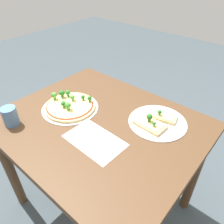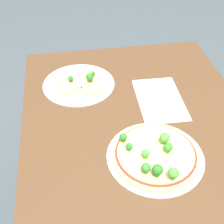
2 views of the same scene
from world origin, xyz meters
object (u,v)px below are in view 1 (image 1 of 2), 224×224
(dining_table, at_px, (100,138))
(drinking_cup, at_px, (10,116))
(pizza_tray_whole, at_px, (70,106))
(pizza_tray_slice, at_px, (156,121))

(dining_table, distance_m, drinking_cup, 0.48)
(pizza_tray_whole, relative_size, pizza_tray_slice, 1.05)
(pizza_tray_whole, bearing_deg, dining_table, -176.71)
(pizza_tray_slice, distance_m, drinking_cup, 0.75)
(pizza_tray_whole, distance_m, pizza_tray_slice, 0.49)
(pizza_tray_whole, xyz_separation_m, pizza_tray_slice, (-0.45, -0.21, -0.00))
(pizza_tray_slice, relative_size, drinking_cup, 3.04)
(dining_table, relative_size, pizza_tray_whole, 3.24)
(drinking_cup, bearing_deg, dining_table, -137.66)
(dining_table, relative_size, drinking_cup, 10.36)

